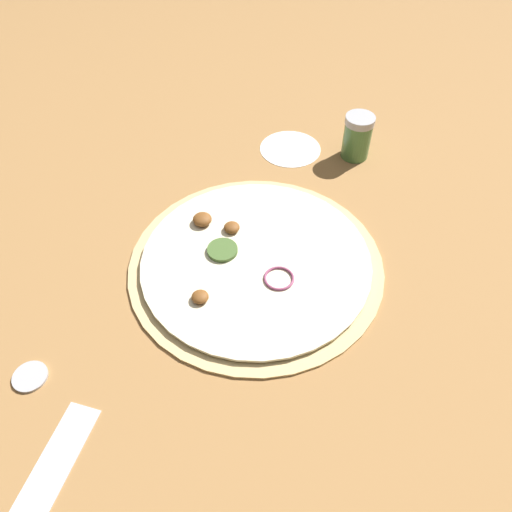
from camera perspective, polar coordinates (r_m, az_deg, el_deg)
ground_plane at (r=0.68m, az=-0.00°, el=-0.99°), size 3.00×3.00×0.00m
pizza at (r=0.67m, az=-0.10°, el=-0.64°), size 0.34×0.34×0.03m
spice_jar at (r=0.85m, az=11.50°, el=13.23°), size 0.05×0.05×0.07m
loose_cap at (r=0.63m, az=-24.46°, el=-12.37°), size 0.04×0.04×0.01m
flour_patch at (r=0.87m, az=3.94°, el=12.16°), size 0.10×0.10×0.00m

